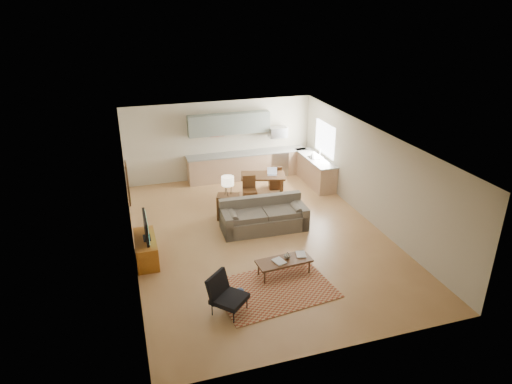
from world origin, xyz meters
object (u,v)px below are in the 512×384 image
object	(u,v)px
coffee_table	(284,267)
dining_table	(263,185)
sofa	(264,215)
armchair	(229,295)
tv_credenza	(146,249)
console_table	(228,207)

from	to	relation	value
coffee_table	dining_table	size ratio (longest dim) A/B	0.92
sofa	coffee_table	xyz separation A→B (m)	(-0.25, -2.25, -0.23)
armchair	tv_credenza	bearing A→B (deg)	76.08
sofa	coffee_table	world-z (taller)	sofa
sofa	tv_credenza	distance (m)	3.29
tv_credenza	console_table	size ratio (longest dim) A/B	1.77
sofa	console_table	world-z (taller)	sofa
sofa	coffee_table	bearing A→B (deg)	-94.59
armchair	dining_table	xyz separation A→B (m)	(2.46, 5.41, -0.06)
sofa	console_table	size ratio (longest dim) A/B	3.33
sofa	dining_table	distance (m)	2.30
armchair	tv_credenza	distance (m)	2.91
armchair	console_table	bearing A→B (deg)	32.75
sofa	console_table	bearing A→B (deg)	131.46
armchair	sofa	bearing A→B (deg)	17.45
coffee_table	dining_table	distance (m)	4.55
console_table	armchair	bearing A→B (deg)	-83.76
dining_table	console_table	bearing A→B (deg)	-122.39
coffee_table	tv_credenza	bearing A→B (deg)	147.48
sofa	console_table	distance (m)	1.21
coffee_table	console_table	size ratio (longest dim) A/B	1.76
console_table	dining_table	world-z (taller)	console_table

